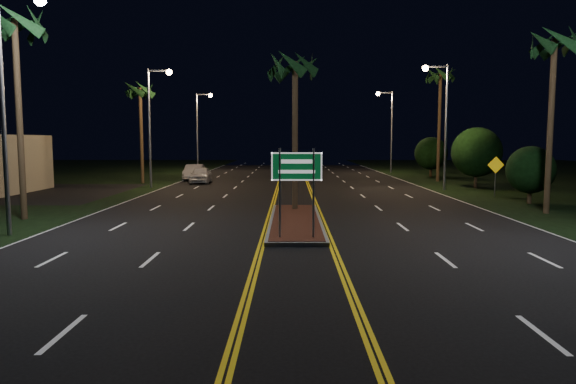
{
  "coord_description": "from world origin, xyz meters",
  "views": [
    {
      "loc": [
        -0.21,
        -15.33,
        3.62
      ],
      "look_at": [
        -0.3,
        1.74,
        1.9
      ],
      "focal_mm": 32.0,
      "sensor_mm": 36.0,
      "label": 1
    }
  ],
  "objects_px": {
    "shrub_mid": "(477,152)",
    "streetlight_right_mid": "(441,112)",
    "car_near": "(201,173)",
    "streetlight_right_far": "(388,122)",
    "shrub_near": "(531,170)",
    "car_far": "(194,171)",
    "streetlight_left_far": "(200,123)",
    "palm_right_far": "(441,77)",
    "streetlight_left_near": "(12,86)",
    "palm_median": "(295,66)",
    "streetlight_left_mid": "(154,114)",
    "warning_sign": "(496,170)",
    "palm_right_near": "(555,45)",
    "median_island": "(296,221)",
    "palm_left_far": "(140,91)",
    "highway_sign": "(297,175)",
    "shrub_far": "(431,153)",
    "palm_left_near": "(14,26)"
  },
  "relations": [
    {
      "from": "palm_median",
      "to": "car_far",
      "type": "bearing_deg",
      "value": 113.2
    },
    {
      "from": "palm_left_near",
      "to": "car_near",
      "type": "height_order",
      "value": "palm_left_near"
    },
    {
      "from": "streetlight_left_near",
      "to": "streetlight_right_far",
      "type": "height_order",
      "value": "same"
    },
    {
      "from": "streetlight_left_near",
      "to": "car_far",
      "type": "height_order",
      "value": "streetlight_left_near"
    },
    {
      "from": "streetlight_left_mid",
      "to": "median_island",
      "type": "bearing_deg",
      "value": -58.02
    },
    {
      "from": "car_near",
      "to": "streetlight_left_near",
      "type": "bearing_deg",
      "value": -98.79
    },
    {
      "from": "highway_sign",
      "to": "palm_left_far",
      "type": "xyz_separation_m",
      "value": [
        -12.8,
        25.2,
        5.34
      ]
    },
    {
      "from": "highway_sign",
      "to": "streetlight_left_mid",
      "type": "xyz_separation_m",
      "value": [
        -10.61,
        21.2,
        3.25
      ]
    },
    {
      "from": "shrub_far",
      "to": "highway_sign",
      "type": "bearing_deg",
      "value": -112.57
    },
    {
      "from": "streetlight_right_mid",
      "to": "shrub_near",
      "type": "xyz_separation_m",
      "value": [
        2.89,
        -8.0,
        -3.71
      ]
    },
    {
      "from": "streetlight_right_mid",
      "to": "palm_left_near",
      "type": "height_order",
      "value": "palm_left_near"
    },
    {
      "from": "palm_right_near",
      "to": "shrub_mid",
      "type": "bearing_deg",
      "value": 83.88
    },
    {
      "from": "streetlight_right_far",
      "to": "car_far",
      "type": "xyz_separation_m",
      "value": [
        -19.74,
        -10.21,
        -4.83
      ]
    },
    {
      "from": "car_near",
      "to": "streetlight_right_far",
      "type": "bearing_deg",
      "value": 34.06
    },
    {
      "from": "palm_right_far",
      "to": "car_far",
      "type": "distance_m",
      "value": 23.52
    },
    {
      "from": "shrub_near",
      "to": "car_far",
      "type": "height_order",
      "value": "shrub_near"
    },
    {
      "from": "median_island",
      "to": "highway_sign",
      "type": "xyz_separation_m",
      "value": [
        0.0,
        -4.2,
        2.32
      ]
    },
    {
      "from": "palm_median",
      "to": "warning_sign",
      "type": "distance_m",
      "value": 15.89
    },
    {
      "from": "streetlight_left_far",
      "to": "palm_right_far",
      "type": "distance_m",
      "value": 27.5
    },
    {
      "from": "streetlight_left_near",
      "to": "shrub_far",
      "type": "relative_size",
      "value": 2.27
    },
    {
      "from": "highway_sign",
      "to": "palm_left_near",
      "type": "bearing_deg",
      "value": 157.4
    },
    {
      "from": "highway_sign",
      "to": "shrub_near",
      "type": "xyz_separation_m",
      "value": [
        13.5,
        11.2,
        -0.46
      ]
    },
    {
      "from": "streetlight_right_far",
      "to": "shrub_near",
      "type": "distance_m",
      "value": 28.39
    },
    {
      "from": "shrub_mid",
      "to": "streetlight_right_mid",
      "type": "bearing_deg",
      "value": -149.44
    },
    {
      "from": "streetlight_right_mid",
      "to": "shrub_mid",
      "type": "relative_size",
      "value": 1.95
    },
    {
      "from": "palm_left_near",
      "to": "shrub_far",
      "type": "height_order",
      "value": "palm_left_near"
    },
    {
      "from": "palm_left_far",
      "to": "streetlight_left_far",
      "type": "bearing_deg",
      "value": 82.22
    },
    {
      "from": "streetlight_left_mid",
      "to": "streetlight_right_mid",
      "type": "bearing_deg",
      "value": -5.38
    },
    {
      "from": "shrub_near",
      "to": "streetlight_left_mid",
      "type": "bearing_deg",
      "value": 157.48
    },
    {
      "from": "streetlight_left_far",
      "to": "palm_median",
      "type": "distance_m",
      "value": 35.18
    },
    {
      "from": "median_island",
      "to": "streetlight_left_mid",
      "type": "height_order",
      "value": "streetlight_left_mid"
    },
    {
      "from": "palm_left_near",
      "to": "shrub_far",
      "type": "relative_size",
      "value": 2.47
    },
    {
      "from": "highway_sign",
      "to": "warning_sign",
      "type": "bearing_deg",
      "value": 48.98
    },
    {
      "from": "palm_left_far",
      "to": "palm_right_far",
      "type": "distance_m",
      "value": 25.72
    },
    {
      "from": "shrub_mid",
      "to": "car_far",
      "type": "distance_m",
      "value": 24.47
    },
    {
      "from": "streetlight_left_far",
      "to": "palm_right_far",
      "type": "xyz_separation_m",
      "value": [
        23.41,
        -14.0,
        3.49
      ]
    },
    {
      "from": "streetlight_left_near",
      "to": "shrub_far",
      "type": "bearing_deg",
      "value": 52.66
    },
    {
      "from": "palm_right_far",
      "to": "streetlight_right_far",
      "type": "bearing_deg",
      "value": 100.33
    },
    {
      "from": "palm_left_near",
      "to": "car_far",
      "type": "relative_size",
      "value": 1.97
    },
    {
      "from": "median_island",
      "to": "streetlight_right_far",
      "type": "xyz_separation_m",
      "value": [
        10.61,
        35.0,
        5.57
      ]
    },
    {
      "from": "streetlight_left_near",
      "to": "palm_median",
      "type": "relative_size",
      "value": 1.08
    },
    {
      "from": "streetlight_left_mid",
      "to": "shrub_near",
      "type": "height_order",
      "value": "streetlight_left_mid"
    },
    {
      "from": "palm_median",
      "to": "palm_right_far",
      "type": "bearing_deg",
      "value": 56.72
    },
    {
      "from": "streetlight_right_far",
      "to": "palm_median",
      "type": "relative_size",
      "value": 1.08
    },
    {
      "from": "palm_right_near",
      "to": "palm_median",
      "type": "bearing_deg",
      "value": 177.71
    },
    {
      "from": "car_near",
      "to": "warning_sign",
      "type": "xyz_separation_m",
      "value": [
        20.89,
        -10.59,
        0.89
      ]
    },
    {
      "from": "median_island",
      "to": "streetlight_right_mid",
      "type": "height_order",
      "value": "streetlight_right_mid"
    },
    {
      "from": "palm_left_far",
      "to": "streetlight_right_mid",
      "type": "bearing_deg",
      "value": -14.37
    },
    {
      "from": "palm_median",
      "to": "streetlight_left_mid",
      "type": "bearing_deg",
      "value": 128.17
    },
    {
      "from": "streetlight_left_mid",
      "to": "palm_left_far",
      "type": "height_order",
      "value": "streetlight_left_mid"
    }
  ]
}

